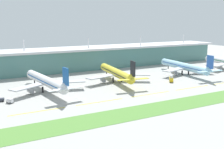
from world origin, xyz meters
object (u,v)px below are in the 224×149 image
pushback_tug (0,100)px  airliner_far_middle (184,66)px  baggage_cart (10,101)px  airliner_near_middle (46,81)px  fuel_truck (171,79)px  airliner_center (117,73)px

pushback_tug → airliner_far_middle: bearing=4.4°
airliner_far_middle → baggage_cart: 140.73m
baggage_cart → airliner_near_middle: bearing=32.7°
airliner_far_middle → pushback_tug: 144.34m
fuel_truck → pushback_tug: (-115.49, 6.08, -1.16)m
fuel_truck → airliner_near_middle: bearing=169.5°
airliner_far_middle → pushback_tug: size_ratio=14.03×
airliner_far_middle → baggage_cart: airliner_far_middle is taller
fuel_truck → airliner_center: bearing=151.0°
baggage_cart → fuel_truck: bearing=-0.1°
airliner_center → pushback_tug: size_ratio=13.57×
airliner_near_middle → pushback_tug: 30.97m
airliner_center → airliner_far_middle: size_ratio=0.97×
airliner_near_middle → airliner_far_middle: 114.97m
airliner_far_middle → airliner_center: bearing=178.2°
airliner_center → airliner_far_middle: 62.88m
airliner_near_middle → fuel_truck: 88.20m
airliner_far_middle → fuel_truck: airliner_far_middle is taller
pushback_tug → baggage_cart: 7.23m
airliner_center → baggage_cart: bearing=-166.1°
airliner_near_middle → pushback_tug: airliner_near_middle is taller
airliner_far_middle → baggage_cart: bearing=-173.1°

